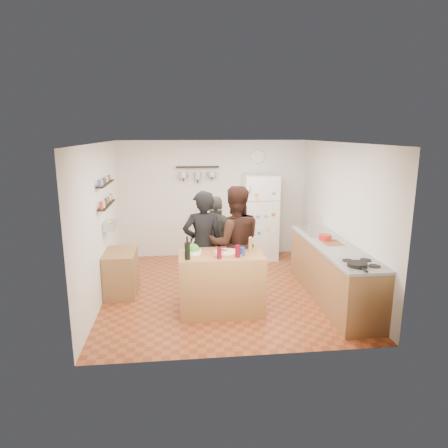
{
  "coord_description": "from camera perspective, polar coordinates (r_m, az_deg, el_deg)",
  "views": [
    {
      "loc": [
        -0.72,
        -6.43,
        2.67
      ],
      "look_at": [
        0.0,
        0.1,
        1.15
      ],
      "focal_mm": 32.0,
      "sensor_mm": 36.0,
      "label": 1
    }
  ],
  "objects": [
    {
      "name": "person_back",
      "position": [
        6.93,
        -1.02,
        -2.58
      ],
      "size": [
        0.99,
        0.51,
        1.61
      ],
      "primitive_type": "imported",
      "rotation": [
        0.0,
        0.0,
        3.01
      ],
      "color": "#322F2D",
      "rests_on": "floor"
    },
    {
      "name": "salad_bowl",
      "position": [
        5.95,
        -4.52,
        -3.96
      ],
      "size": [
        0.26,
        0.26,
        0.05
      ],
      "primitive_type": "cylinder",
      "color": "white",
      "rests_on": "prep_island"
    },
    {
      "name": "fridge",
      "position": [
        8.53,
        5.13,
        1.01
      ],
      "size": [
        0.7,
        0.68,
        1.8
      ],
      "primitive_type": "cube",
      "color": "white",
      "rests_on": "floor"
    },
    {
      "name": "pepper_mill",
      "position": [
        6.01,
        3.8,
        -3.11
      ],
      "size": [
        0.06,
        0.06,
        0.18
      ],
      "primitive_type": "cylinder",
      "color": "olive",
      "rests_on": "prep_island"
    },
    {
      "name": "room_shell",
      "position": [
        7.0,
        -0.26,
        1.33
      ],
      "size": [
        4.2,
        4.2,
        4.2
      ],
      "color": "brown",
      "rests_on": "ground"
    },
    {
      "name": "stove_top",
      "position": [
        5.77,
        18.97,
        -5.48
      ],
      "size": [
        0.6,
        0.62,
        0.02
      ],
      "primitive_type": "cube",
      "color": "white",
      "rests_on": "counter_run"
    },
    {
      "name": "prep_island",
      "position": [
        6.08,
        -0.42,
        -8.33
      ],
      "size": [
        1.25,
        0.72,
        0.91
      ],
      "primitive_type": "cube",
      "color": "#A56A3C",
      "rests_on": "floor"
    },
    {
      "name": "person_left",
      "position": [
        6.4,
        -3.01,
        -3.1
      ],
      "size": [
        0.7,
        0.51,
        1.79
      ],
      "primitive_type": "imported",
      "rotation": [
        0.0,
        0.0,
        3.27
      ],
      "color": "black",
      "rests_on": "floor"
    },
    {
      "name": "wine_glass_far",
      "position": [
        5.74,
        1.96,
        -3.89
      ],
      "size": [
        0.07,
        0.07,
        0.18
      ],
      "primitive_type": "cylinder",
      "color": "#530715",
      "rests_on": "prep_island"
    },
    {
      "name": "skillet",
      "position": [
        5.63,
        18.5,
        -5.52
      ],
      "size": [
        0.27,
        0.27,
        0.05
      ],
      "primitive_type": "cylinder",
      "color": "black",
      "rests_on": "stove_top"
    },
    {
      "name": "counter_run",
      "position": [
        6.73,
        15.27,
        -6.7
      ],
      "size": [
        0.63,
        2.63,
        0.9
      ],
      "primitive_type": "cube",
      "color": "#9E7042",
      "rests_on": "floor"
    },
    {
      "name": "wine_bottle",
      "position": [
        5.66,
        -5.26,
        -3.86
      ],
      "size": [
        0.08,
        0.08,
        0.24
      ],
      "primitive_type": "cylinder",
      "color": "black",
      "rests_on": "prep_island"
    },
    {
      "name": "cutting_board",
      "position": [
        6.68,
        15.2,
        -2.7
      ],
      "size": [
        0.3,
        0.4,
        0.02
      ],
      "primitive_type": "cube",
      "color": "#9B6638",
      "rests_on": "counter_run"
    },
    {
      "name": "sink",
      "position": [
        7.36,
        13.1,
        -1.11
      ],
      "size": [
        0.5,
        0.8,
        0.03
      ],
      "primitive_type": "cube",
      "color": "silver",
      "rests_on": "counter_run"
    },
    {
      "name": "spice_shelf_upper",
      "position": [
        6.79,
        -16.6,
        5.55
      ],
      "size": [
        0.12,
        1.0,
        0.02
      ],
      "primitive_type": "cube",
      "color": "black",
      "rests_on": "left_wall"
    },
    {
      "name": "pizza",
      "position": [
        5.91,
        0.36,
        -3.99
      ],
      "size": [
        0.34,
        0.34,
        0.02
      ],
      "primitive_type": "cylinder",
      "color": "beige",
      "rests_on": "pizza_board"
    },
    {
      "name": "person_center",
      "position": [
        6.41,
        1.55,
        -2.76
      ],
      "size": [
        0.92,
        0.73,
        1.85
      ],
      "primitive_type": "imported",
      "rotation": [
        0.0,
        0.0,
        3.17
      ],
      "color": "black",
      "rests_on": "floor"
    },
    {
      "name": "wall_clock",
      "position": [
        8.69,
        4.87,
        9.55
      ],
      "size": [
        0.3,
        0.03,
        0.3
      ],
      "primitive_type": "cylinder",
      "rotation": [
        1.57,
        0.0,
        0.0
      ],
      "color": "silver",
      "rests_on": "back_wall"
    },
    {
      "name": "produce_basket",
      "position": [
        6.9,
        -15.98,
        -0.2
      ],
      "size": [
        0.18,
        0.35,
        0.14
      ],
      "primitive_type": "cube",
      "color": "silver",
      "rests_on": "left_wall"
    },
    {
      "name": "pizza_board",
      "position": [
        5.92,
        0.36,
        -4.17
      ],
      "size": [
        0.42,
        0.34,
        0.02
      ],
      "primitive_type": "cube",
      "color": "brown",
      "rests_on": "prep_island"
    },
    {
      "name": "wine_glass_near",
      "position": [
        5.67,
        -0.69,
        -4.18
      ],
      "size": [
        0.07,
        0.07,
        0.16
      ],
      "primitive_type": "cylinder",
      "color": "#570716",
      "rests_on": "prep_island"
    },
    {
      "name": "spice_shelf_lower",
      "position": [
        6.84,
        -16.41,
        2.65
      ],
      "size": [
        0.12,
        1.0,
        0.02
      ],
      "primitive_type": "cube",
      "color": "black",
      "rests_on": "left_wall"
    },
    {
      "name": "salt_canister",
      "position": [
        5.84,
        2.63,
        -3.92
      ],
      "size": [
        0.07,
        0.07,
        0.12
      ],
      "primitive_type": "cylinder",
      "color": "navy",
      "rests_on": "prep_island"
    },
    {
      "name": "red_bowl",
      "position": [
        6.83,
        14.25,
        -1.85
      ],
      "size": [
        0.21,
        0.21,
        0.09
      ],
      "primitive_type": "cylinder",
      "color": "#AC2113",
      "rests_on": "counter_run"
    },
    {
      "name": "pot_rack",
      "position": [
        8.47,
        -3.81,
        8.12
      ],
      "size": [
        0.9,
        0.04,
        0.04
      ],
      "primitive_type": "cube",
      "color": "black",
      "rests_on": "back_wall"
    },
    {
      "name": "side_table",
      "position": [
        6.96,
        -14.45,
        -6.73
      ],
      "size": [
        0.5,
        0.8,
        0.73
      ],
      "primitive_type": "cube",
      "color": "olive",
      "rests_on": "floor"
    }
  ]
}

